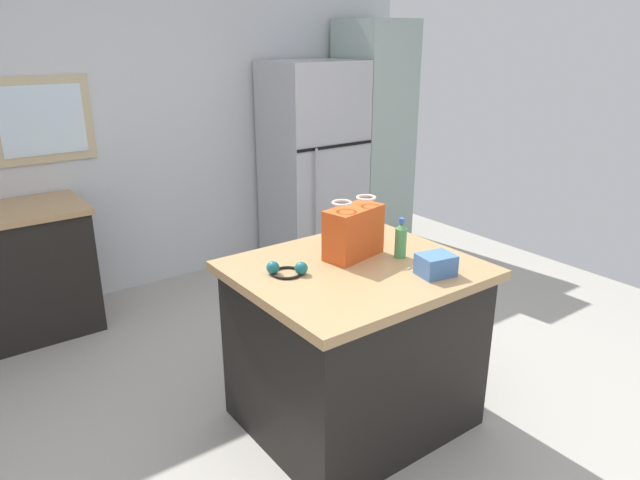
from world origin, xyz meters
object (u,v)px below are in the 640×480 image
object	(u,v)px
small_box	(436,265)
kitchen_island	(354,344)
shopping_bag	(354,232)
ear_defenders	(287,270)
refrigerator	(313,165)
tall_cabinet	(373,138)
bottle	(401,240)

from	to	relation	value
small_box	kitchen_island	bearing A→B (deg)	126.78
shopping_bag	ear_defenders	distance (m)	0.42
refrigerator	shopping_bag	world-z (taller)	refrigerator
kitchen_island	refrigerator	size ratio (longest dim) A/B	0.65
shopping_bag	kitchen_island	bearing A→B (deg)	-123.60
ear_defenders	small_box	bearing A→B (deg)	-37.06
shopping_bag	ear_defenders	world-z (taller)	shopping_bag
refrigerator	small_box	xyz separation A→B (m)	(-0.99, -2.38, 0.06)
tall_cabinet	ear_defenders	xyz separation A→B (m)	(-2.26, -1.95, -0.13)
small_box	ear_defenders	distance (m)	0.71
refrigerator	shopping_bag	bearing A→B (deg)	-120.55
kitchen_island	shopping_bag	size ratio (longest dim) A/B	3.36
kitchen_island	ear_defenders	size ratio (longest dim) A/B	5.43
tall_cabinet	shopping_bag	bearing A→B (deg)	-133.41
ear_defenders	refrigerator	bearing A→B (deg)	51.35
kitchen_island	small_box	size ratio (longest dim) A/B	6.88
shopping_bag	refrigerator	bearing A→B (deg)	59.45
bottle	small_box	bearing A→B (deg)	-95.66
kitchen_island	tall_cabinet	size ratio (longest dim) A/B	0.54
kitchen_island	ear_defenders	world-z (taller)	ear_defenders
bottle	ear_defenders	bearing A→B (deg)	165.05
shopping_bag	small_box	bearing A→B (deg)	-69.14
shopping_bag	bottle	size ratio (longest dim) A/B	1.62
small_box	bottle	bearing A→B (deg)	84.34
bottle	ear_defenders	size ratio (longest dim) A/B	1.00
refrigerator	small_box	world-z (taller)	refrigerator
refrigerator	shopping_bag	distance (m)	2.28
refrigerator	bottle	size ratio (longest dim) A/B	8.44
kitchen_island	shopping_bag	world-z (taller)	shopping_bag
tall_cabinet	ear_defenders	distance (m)	2.99
kitchen_island	ear_defenders	bearing A→B (deg)	160.92
refrigerator	ear_defenders	world-z (taller)	refrigerator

